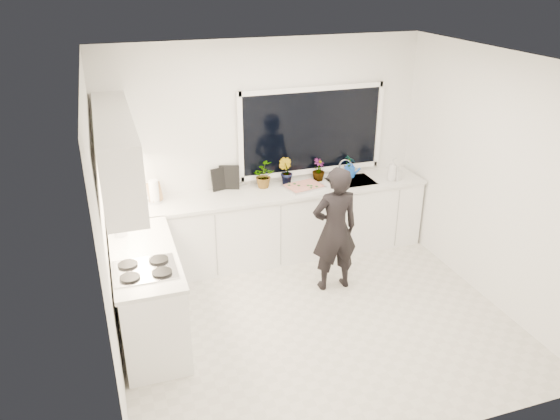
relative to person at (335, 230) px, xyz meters
name	(u,v)px	position (x,y,z in m)	size (l,w,h in m)	color
floor	(315,320)	(-0.44, -0.56, -0.75)	(4.00, 3.50, 0.02)	beige
wall_back	(265,150)	(-0.44, 1.20, 0.61)	(4.00, 0.02, 2.70)	white
wall_left	(102,234)	(-2.45, -0.56, 0.61)	(0.02, 3.50, 2.70)	white
wall_right	(493,180)	(1.57, -0.56, 0.61)	(0.02, 3.50, 2.70)	white
ceiling	(323,60)	(-0.44, -0.56, 1.97)	(4.00, 3.50, 0.02)	white
window	(312,131)	(0.16, 1.17, 0.81)	(1.80, 0.02, 1.00)	black
base_cabinets_back	(273,226)	(-0.44, 0.89, -0.30)	(3.92, 0.58, 0.88)	white
base_cabinets_left	(148,295)	(-2.11, -0.21, -0.30)	(0.58, 1.60, 0.88)	white
countertop_back	(273,193)	(-0.44, 0.88, 0.16)	(3.94, 0.62, 0.04)	silver
countertop_left	(144,255)	(-2.11, -0.21, 0.16)	(0.62, 1.60, 0.04)	silver
upper_cabinets	(117,151)	(-2.23, 0.14, 1.11)	(0.34, 2.10, 0.70)	white
sink	(351,185)	(0.61, 0.89, 0.13)	(0.58, 0.42, 0.14)	silver
faucet	(345,168)	(0.61, 1.09, 0.29)	(0.03, 0.03, 0.22)	silver
stovetop	(145,269)	(-2.13, -0.56, 0.19)	(0.56, 0.48, 0.03)	black
person	(335,230)	(0.00, 0.00, 0.00)	(0.54, 0.36, 1.48)	black
pizza_tray	(304,187)	(-0.05, 0.86, 0.19)	(0.46, 0.34, 0.03)	silver
pizza	(304,186)	(-0.05, 0.86, 0.21)	(0.42, 0.30, 0.01)	#AC2816
watering_can	(349,172)	(0.66, 1.05, 0.24)	(0.14, 0.14, 0.13)	blue
paper_towel_roll	(154,192)	(-1.86, 0.99, 0.31)	(0.11, 0.11, 0.26)	white
knife_block	(155,192)	(-1.85, 1.03, 0.29)	(0.13, 0.10, 0.22)	#916143
utensil_crock	(120,228)	(-2.29, 0.24, 0.26)	(0.13, 0.13, 0.16)	silver
picture_frame_large	(220,179)	(-1.05, 1.13, 0.32)	(0.22, 0.02, 0.28)	black
picture_frame_small	(229,177)	(-0.93, 1.13, 0.33)	(0.25, 0.02, 0.30)	black
herb_plants	(287,172)	(-0.20, 1.05, 0.33)	(1.41, 0.32, 0.34)	#26662D
soap_bottles	(394,171)	(1.13, 0.74, 0.31)	(0.20, 0.13, 0.30)	#D8BF66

